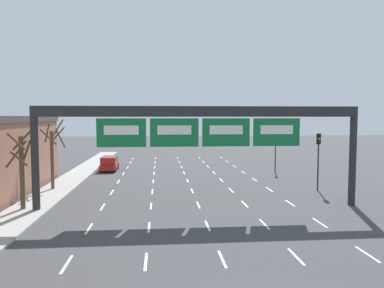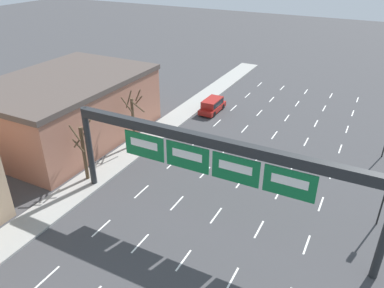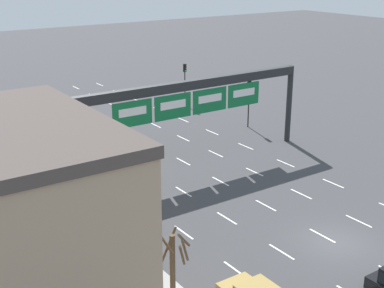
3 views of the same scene
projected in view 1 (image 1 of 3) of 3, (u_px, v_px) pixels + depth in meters
name	position (u px, v px, depth m)	size (l,w,h in m)	color
lane_dashes	(202.00, 214.00, 23.69)	(13.32, 67.00, 0.01)	white
sign_gantry	(200.00, 125.00, 24.84)	(21.89, 0.70, 6.87)	#232628
suv_red	(109.00, 163.00, 42.95)	(1.82, 4.32, 1.61)	maroon
traffic_light_near_gantry	(319.00, 150.00, 31.21)	(0.30, 0.35, 4.79)	black
traffic_light_mid_block	(276.00, 142.00, 41.91)	(0.30, 0.35, 4.62)	black
tree_bare_third	(21.00, 166.00, 24.39)	(1.70, 1.80, 5.28)	brown
tree_bare_furthest	(53.00, 153.00, 31.22)	(1.82, 2.01, 5.82)	brown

